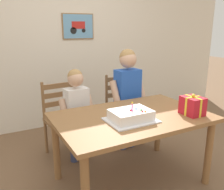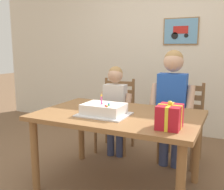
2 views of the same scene
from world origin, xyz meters
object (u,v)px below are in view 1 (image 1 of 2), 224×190
at_px(chair_left, 64,119).
at_px(chair_right, 123,108).
at_px(dining_table, 132,124).
at_px(birthday_cake, 131,116).
at_px(gift_box_red_large, 192,106).
at_px(child_older, 128,90).
at_px(child_younger, 77,107).

relative_size(chair_left, chair_right, 1.00).
height_order(dining_table, birthday_cake, birthday_cake).
relative_size(gift_box_red_large, child_older, 0.16).
xyz_separation_m(dining_table, child_younger, (-0.33, 0.65, 0.04)).
bearing_deg(child_younger, birthday_cake, -72.44).
bearing_deg(dining_table, child_older, 61.84).
bearing_deg(gift_box_red_large, birthday_cake, 167.57).
xyz_separation_m(gift_box_red_large, child_older, (-0.18, 0.90, -0.02)).
relative_size(gift_box_red_large, child_younger, 0.19).
distance_m(birthday_cake, gift_box_red_large, 0.63).
relative_size(child_older, child_younger, 1.17).
xyz_separation_m(gift_box_red_large, chair_right, (-0.11, 1.13, -0.35)).
distance_m(chair_right, child_older, 0.40).
bearing_deg(birthday_cake, chair_right, 62.72).
relative_size(dining_table, child_older, 1.14).
bearing_deg(birthday_cake, child_younger, 107.56).
xyz_separation_m(birthday_cake, child_older, (0.43, 0.76, 0.02)).
distance_m(gift_box_red_large, chair_left, 1.52).
bearing_deg(chair_left, child_older, -16.41).
distance_m(gift_box_red_large, chair_right, 1.18).
bearing_deg(child_younger, dining_table, -63.00).
bearing_deg(gift_box_red_large, child_older, 101.48).
bearing_deg(child_younger, gift_box_red_large, -46.36).
bearing_deg(dining_table, child_younger, 117.00).
distance_m(dining_table, chair_left, 0.99).
distance_m(birthday_cake, chair_left, 1.09).
xyz_separation_m(birthday_cake, gift_box_red_large, (0.62, -0.14, 0.04)).
xyz_separation_m(dining_table, chair_left, (-0.42, 0.87, -0.17)).
xyz_separation_m(chair_left, child_younger, (0.09, -0.23, 0.20)).
bearing_deg(child_older, gift_box_red_large, -78.52).
height_order(chair_left, chair_right, same).
distance_m(gift_box_red_large, child_older, 0.92).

